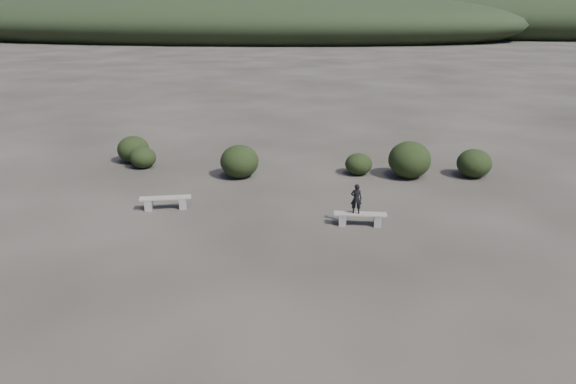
# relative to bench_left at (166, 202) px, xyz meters

# --- Properties ---
(ground) EXTENTS (1200.00, 1200.00, 0.00)m
(ground) POSITION_rel_bench_left_xyz_m (3.93, -4.46, -0.25)
(ground) COLOR #29241F
(ground) RESTS_ON ground
(bench_left) EXTENTS (1.70, 0.78, 0.42)m
(bench_left) POSITION_rel_bench_left_xyz_m (0.00, 0.00, 0.00)
(bench_left) COLOR slate
(bench_left) RESTS_ON ground
(bench_right) EXTENTS (1.61, 0.41, 0.40)m
(bench_right) POSITION_rel_bench_left_xyz_m (6.33, -0.62, -0.01)
(bench_right) COLOR slate
(bench_right) RESTS_ON ground
(seated_person) EXTENTS (0.34, 0.23, 0.93)m
(seated_person) POSITION_rel_bench_left_xyz_m (6.19, -0.63, 0.61)
(seated_person) COLOR black
(seated_person) RESTS_ON bench_right
(shrub_a) EXTENTS (1.06, 1.06, 0.87)m
(shrub_a) POSITION_rel_bench_left_xyz_m (-2.51, 4.55, 0.18)
(shrub_a) COLOR black
(shrub_a) RESTS_ON ground
(shrub_b) EXTENTS (1.48, 1.48, 1.27)m
(shrub_b) POSITION_rel_bench_left_xyz_m (1.68, 3.77, 0.38)
(shrub_b) COLOR black
(shrub_b) RESTS_ON ground
(shrub_c) EXTENTS (1.06, 1.06, 0.85)m
(shrub_c) POSITION_rel_bench_left_xyz_m (6.23, 4.73, 0.17)
(shrub_c) COLOR black
(shrub_c) RESTS_ON ground
(shrub_d) EXTENTS (1.62, 1.62, 1.42)m
(shrub_d) POSITION_rel_bench_left_xyz_m (8.16, 4.58, 0.46)
(shrub_d) COLOR black
(shrub_d) RESTS_ON ground
(shrub_e) EXTENTS (1.32, 1.32, 1.10)m
(shrub_e) POSITION_rel_bench_left_xyz_m (10.65, 4.95, 0.30)
(shrub_e) COLOR black
(shrub_e) RESTS_ON ground
(shrub_f) EXTENTS (1.32, 1.32, 1.12)m
(shrub_f) POSITION_rel_bench_left_xyz_m (-3.22, 5.32, 0.31)
(shrub_f) COLOR black
(shrub_f) RESTS_ON ground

